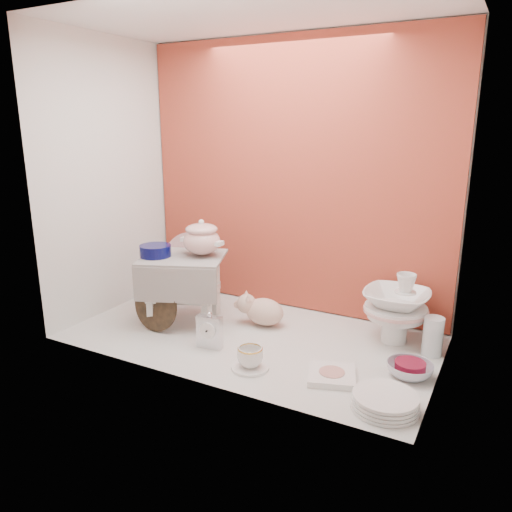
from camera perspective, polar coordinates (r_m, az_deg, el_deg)
The scene contains 17 objects.
ground at distance 2.52m, azimuth -0.62°, elevation -9.31°, with size 1.80×1.80×0.00m, color silver.
niche_shell at distance 2.45m, azimuth 1.39°, elevation 12.51°, with size 1.86×1.03×1.53m.
step_stool at distance 2.67m, azimuth -8.33°, elevation -3.82°, with size 0.42×0.36×0.37m, color silver, non-canonical shape.
soup_tureen at distance 2.59m, azimuth -6.32°, elevation 2.15°, with size 0.24×0.24×0.20m, color white, non-canonical shape.
cobalt_bowl at distance 2.63m, azimuth -11.60°, elevation 0.60°, with size 0.16×0.16×0.06m, color #090B44.
floral_platter at distance 3.15m, azimuth -7.79°, elevation -0.71°, with size 0.38×0.10×0.37m, color white, non-canonical shape.
blue_white_vase at distance 3.06m, azimuth -7.85°, elevation -2.75°, with size 0.21×0.21×0.22m, color white.
lacquer_tray at distance 2.59m, azimuth -11.60°, elevation -5.62°, with size 0.28×0.06×0.27m, color black, non-canonical shape.
mantel_clock at distance 2.38m, azimuth -5.41°, elevation -8.57°, with size 0.12×0.04×0.18m, color silver.
plush_pig at distance 2.62m, azimuth 1.01°, elevation -6.44°, with size 0.27×0.19×0.16m, color #D1A893.
teacup_saucer at distance 2.21m, azimuth -0.68°, elevation -12.78°, with size 0.17×0.17×0.01m, color white.
gold_rim_teacup at distance 2.19m, azimuth -0.68°, elevation -11.60°, with size 0.11×0.11×0.09m, color white.
lattice_dish at distance 2.16m, azimuth 8.78°, elevation -13.51°, with size 0.20×0.20×0.03m, color white.
dinner_plate_stack at distance 1.99m, azimuth 14.76°, elevation -16.01°, with size 0.26×0.26×0.06m, color white.
crystal_bowl at distance 2.24m, azimuth 17.42°, elevation -12.49°, with size 0.19×0.19×0.06m, color silver.
clear_glass_vase at distance 2.44m, azimuth 19.84°, elevation -8.75°, with size 0.09×0.09×0.18m, color silver.
porcelain_tower at distance 2.49m, azimuth 15.93°, elevation -5.74°, with size 0.31×0.31×0.36m, color white, non-canonical shape.
Camera 1 is at (1.11, -2.01, 1.05)m, focal length 34.46 mm.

